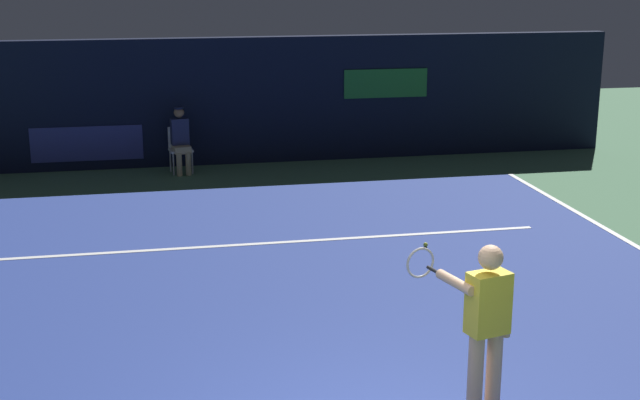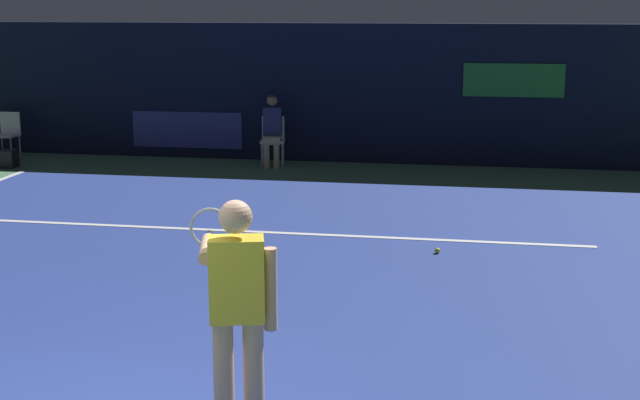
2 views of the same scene
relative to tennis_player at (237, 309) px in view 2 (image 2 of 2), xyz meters
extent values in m
plane|color=#4C7A56|center=(-1.14, 3.80, -0.99)|extent=(32.65, 32.65, 0.00)
cube|color=navy|center=(-1.14, 3.80, -0.98)|extent=(10.73, 10.65, 0.01)
cube|color=white|center=(-1.14, 5.67, -0.97)|extent=(8.37, 0.10, 0.01)
cube|color=black|center=(-1.14, 11.33, 0.31)|extent=(16.48, 0.30, 2.60)
cube|color=navy|center=(-4.02, 11.17, -0.44)|extent=(2.20, 0.04, 0.70)
cube|color=#1E6B2D|center=(2.16, 11.17, 0.61)|extent=(1.80, 0.04, 0.60)
cylinder|color=#DBAD89|center=(0.11, 0.00, -0.53)|extent=(0.14, 0.14, 0.92)
cylinder|color=#DBAD89|center=(-0.09, -0.05, -0.53)|extent=(0.14, 0.14, 0.92)
cube|color=yellow|center=(0.01, -0.03, 0.21)|extent=(0.40, 0.30, 0.56)
sphere|color=#DBAD89|center=(0.01, -0.03, 0.63)|extent=(0.22, 0.22, 0.22)
cylinder|color=#DBAD89|center=(-0.24, 0.14, 0.36)|extent=(0.21, 0.51, 0.09)
cylinder|color=#DBAD89|center=(0.22, 0.05, 0.13)|extent=(0.09, 0.09, 0.56)
cylinder|color=black|center=(-0.31, 0.43, 0.36)|extent=(0.11, 0.30, 0.03)
torus|color=#B2B2B7|center=(-0.38, 0.70, 0.36)|extent=(0.30, 0.10, 0.30)
cube|color=white|center=(-2.19, 10.59, -0.53)|extent=(0.49, 0.46, 0.04)
cube|color=white|center=(-2.22, 10.79, -0.30)|extent=(0.42, 0.09, 0.42)
cylinder|color=#B2B2B7|center=(-2.35, 10.40, -0.76)|extent=(0.03, 0.03, 0.46)
cylinder|color=#B2B2B7|center=(-1.98, 10.45, -0.76)|extent=(0.03, 0.03, 0.46)
cylinder|color=#B2B2B7|center=(-2.40, 10.74, -0.76)|extent=(0.03, 0.03, 0.46)
cylinder|color=#B2B2B7|center=(-2.03, 10.79, -0.76)|extent=(0.03, 0.03, 0.46)
cube|color=tan|center=(-2.18, 10.52, -0.49)|extent=(0.37, 0.44, 0.14)
cylinder|color=tan|center=(-2.24, 10.32, -0.76)|extent=(0.11, 0.11, 0.46)
cylinder|color=tan|center=(-2.06, 10.35, -0.76)|extent=(0.11, 0.11, 0.46)
cube|color=#23284C|center=(-2.19, 10.63, -0.16)|extent=(0.37, 0.27, 0.52)
sphere|color=#8C6647|center=(-2.19, 10.63, 0.22)|extent=(0.20, 0.20, 0.20)
cylinder|color=#141933|center=(-2.19, 10.63, 0.31)|extent=(0.19, 0.19, 0.04)
cube|color=white|center=(-7.50, 10.53, -0.55)|extent=(0.44, 0.40, 0.04)
cube|color=white|center=(-7.50, 10.73, -0.32)|extent=(0.42, 0.03, 0.42)
cylinder|color=#B2B2B7|center=(-7.31, 10.36, -0.77)|extent=(0.03, 0.03, 0.44)
cylinder|color=#B2B2B7|center=(-7.68, 10.70, -0.77)|extent=(0.03, 0.03, 0.44)
cylinder|color=#B2B2B7|center=(-7.31, 10.70, -0.77)|extent=(0.03, 0.03, 0.44)
sphere|color=#CCE033|center=(1.11, 5.05, -0.94)|extent=(0.07, 0.07, 0.07)
camera|label=1|loc=(-2.84, -6.80, 3.09)|focal=49.63mm
camera|label=2|loc=(1.51, -5.45, 1.98)|focal=50.33mm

